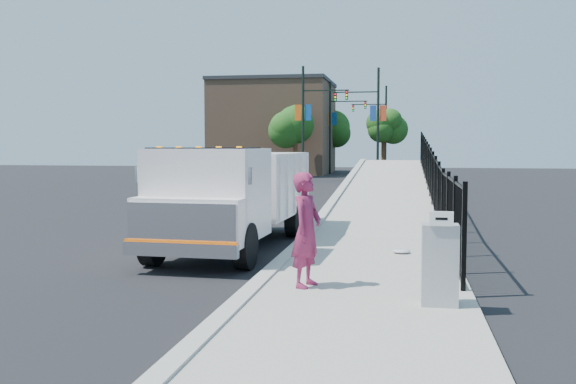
# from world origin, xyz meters

# --- Properties ---
(ground) EXTENTS (120.00, 120.00, 0.00)m
(ground) POSITION_xyz_m (0.00, 0.00, 0.00)
(ground) COLOR black
(ground) RESTS_ON ground
(sidewalk) EXTENTS (3.55, 12.00, 0.12)m
(sidewalk) POSITION_xyz_m (1.93, -2.00, 0.06)
(sidewalk) COLOR #9E998E
(sidewalk) RESTS_ON ground
(curb) EXTENTS (0.30, 12.00, 0.16)m
(curb) POSITION_xyz_m (0.00, -2.00, 0.08)
(curb) COLOR #ADAAA3
(curb) RESTS_ON ground
(ramp) EXTENTS (3.95, 24.06, 3.19)m
(ramp) POSITION_xyz_m (2.12, 16.00, 0.00)
(ramp) COLOR #9E998E
(ramp) RESTS_ON ground
(iron_fence) EXTENTS (0.10, 28.00, 1.80)m
(iron_fence) POSITION_xyz_m (3.55, 12.00, 0.90)
(iron_fence) COLOR black
(iron_fence) RESTS_ON ground
(truck) EXTENTS (2.70, 7.51, 2.54)m
(truck) POSITION_xyz_m (-1.59, 2.30, 1.43)
(truck) COLOR black
(truck) RESTS_ON ground
(worker) EXTENTS (0.65, 0.83, 1.99)m
(worker) POSITION_xyz_m (0.90, -2.15, 1.11)
(worker) COLOR maroon
(worker) RESTS_ON sidewalk
(utility_cabinet) EXTENTS (0.55, 0.40, 1.25)m
(utility_cabinet) POSITION_xyz_m (3.10, -3.06, 0.75)
(utility_cabinet) COLOR gray
(utility_cabinet) RESTS_ON sidewalk
(arrow_sign) EXTENTS (0.35, 0.04, 0.22)m
(arrow_sign) POSITION_xyz_m (3.10, -3.28, 1.48)
(arrow_sign) COLOR white
(arrow_sign) RESTS_ON utility_cabinet
(debris) EXTENTS (0.41, 0.41, 0.10)m
(debris) POSITION_xyz_m (2.51, 1.61, 0.17)
(debris) COLOR silver
(debris) RESTS_ON sidewalk
(light_pole_0) EXTENTS (3.77, 0.22, 8.00)m
(light_pole_0) POSITION_xyz_m (-4.11, 31.35, 4.36)
(light_pole_0) COLOR black
(light_pole_0) RESTS_ON ground
(light_pole_1) EXTENTS (3.78, 0.22, 8.00)m
(light_pole_1) POSITION_xyz_m (0.40, 33.14, 4.36)
(light_pole_1) COLOR black
(light_pole_1) RESTS_ON ground
(light_pole_2) EXTENTS (3.77, 0.22, 8.00)m
(light_pole_2) POSITION_xyz_m (-3.51, 42.82, 4.36)
(light_pole_2) COLOR black
(light_pole_2) RESTS_ON ground
(light_pole_3) EXTENTS (3.78, 0.22, 8.00)m
(light_pole_3) POSITION_xyz_m (0.56, 47.42, 4.36)
(light_pole_3) COLOR black
(light_pole_3) RESTS_ON ground
(tree_0) EXTENTS (3.09, 3.09, 5.55)m
(tree_0) POSITION_xyz_m (-5.81, 36.45, 3.97)
(tree_0) COLOR #382314
(tree_0) RESTS_ON ground
(tree_1) EXTENTS (2.25, 2.25, 5.13)m
(tree_1) POSITION_xyz_m (0.86, 40.89, 3.92)
(tree_1) COLOR #382314
(tree_1) RESTS_ON ground
(tree_2) EXTENTS (3.28, 3.28, 5.64)m
(tree_2) POSITION_xyz_m (-4.18, 48.47, 3.97)
(tree_2) COLOR #382314
(tree_2) RESTS_ON ground
(building) EXTENTS (10.00, 10.00, 8.00)m
(building) POSITION_xyz_m (-9.00, 44.00, 4.00)
(building) COLOR #8C664C
(building) RESTS_ON ground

